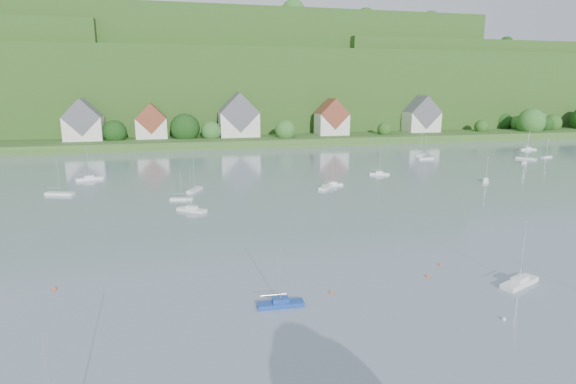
{
  "coord_description": "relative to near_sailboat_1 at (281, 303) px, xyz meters",
  "views": [
    {
      "loc": [
        -20.71,
        -5.28,
        22.48
      ],
      "look_at": [
        -1.28,
        75.0,
        4.0
      ],
      "focal_mm": 28.85,
      "sensor_mm": 36.0,
      "label": 1
    }
  ],
  "objects": [
    {
      "name": "near_sailboat_1",
      "position": [
        0.0,
        0.0,
        0.0
      ],
      "size": [
        4.98,
        1.58,
        6.64
      ],
      "rotation": [
        0.0,
        0.0,
        -0.04
      ],
      "color": "navy",
      "rests_on": "ground"
    },
    {
      "name": "mooring_buoy_3",
      "position": [
        19.2,
        3.42,
        -0.4
      ],
      "size": [
        0.4,
        0.4,
        0.4
      ],
      "primitive_type": "sphere",
      "color": "#CC5418",
      "rests_on": "ground"
    },
    {
      "name": "far_sailboat_cluster",
      "position": [
        19.89,
        75.91,
        -0.02
      ],
      "size": [
        191.76,
        65.75,
        8.71
      ],
      "color": "silver",
      "rests_on": "ground"
    },
    {
      "name": "mooring_buoy_1",
      "position": [
        20.95,
        -8.12,
        -0.4
      ],
      "size": [
        0.39,
        0.39,
        0.39
      ],
      "primitive_type": "sphere",
      "color": "silver",
      "rests_on": "ground"
    },
    {
      "name": "village_building_4",
      "position": [
        100.89,
        151.33,
        9.19
      ],
      "size": [
        15.0,
        10.4,
        16.5
      ],
      "color": "beige",
      "rests_on": "far_shore_strip"
    },
    {
      "name": "mooring_buoy_0",
      "position": [
        6.24,
        1.7,
        -0.4
      ],
      "size": [
        0.42,
        0.42,
        0.42
      ],
      "primitive_type": "sphere",
      "color": "#CC5418",
      "rests_on": "ground"
    },
    {
      "name": "forested_ridge",
      "position": [
        11.28,
        229.9,
        22.49
      ],
      "size": [
        620.0,
        181.22,
        69.89
      ],
      "color": "#214616",
      "rests_on": "ground"
    },
    {
      "name": "far_shore_strip",
      "position": [
        10.89,
        161.33,
        1.1
      ],
      "size": [
        600.0,
        60.0,
        3.0
      ],
      "primitive_type": "cube",
      "color": "#31521E",
      "rests_on": "ground"
    },
    {
      "name": "near_sailboat_3",
      "position": [
        28.41,
        -1.28,
        0.03
      ],
      "size": [
        5.93,
        3.66,
        7.76
      ],
      "rotation": [
        0.0,
        0.0,
        0.39
      ],
      "color": "silver",
      "rests_on": "ground"
    },
    {
      "name": "village_building_3",
      "position": [
        55.89,
        147.33,
        9.03
      ],
      "size": [
        13.0,
        10.4,
        15.5
      ],
      "color": "beige",
      "rests_on": "far_shore_strip"
    },
    {
      "name": "mooring_buoy_2",
      "position": [
        22.76,
        6.43,
        -0.4
      ],
      "size": [
        0.39,
        0.39,
        0.39
      ],
      "primitive_type": "sphere",
      "color": "#CC5418",
      "rests_on": "ground"
    },
    {
      "name": "village_building_1",
      "position": [
        -19.11,
        150.33,
        8.36
      ],
      "size": [
        12.0,
        9.36,
        14.0
      ],
      "color": "beige",
      "rests_on": "far_shore_strip"
    },
    {
      "name": "village_building_0",
      "position": [
        -44.11,
        148.33,
        9.12
      ],
      "size": [
        14.0,
        10.4,
        16.0
      ],
      "color": "beige",
      "rests_on": "far_shore_strip"
    },
    {
      "name": "village_building_2",
      "position": [
        15.89,
        149.33,
        9.87
      ],
      "size": [
        16.0,
        11.44,
        18.0
      ],
      "color": "beige",
      "rests_on": "far_shore_strip"
    },
    {
      "name": "mooring_buoy_5",
      "position": [
        -24.25,
        10.1,
        -0.4
      ],
      "size": [
        0.47,
        0.47,
        0.47
      ],
      "primitive_type": "sphere",
      "color": "#CC5418",
      "rests_on": "ground"
    }
  ]
}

